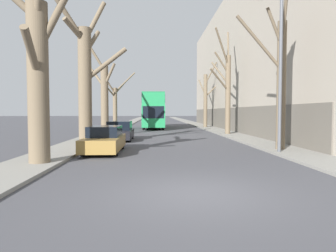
% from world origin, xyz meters
% --- Properties ---
extents(ground_plane, '(300.00, 300.00, 0.00)m').
position_xyz_m(ground_plane, '(0.00, 0.00, 0.00)').
color(ground_plane, '#424247').
extents(sidewalk_left, '(2.26, 120.00, 0.12)m').
position_xyz_m(sidewalk_left, '(-5.82, 50.00, 0.06)').
color(sidewalk_left, gray).
rests_on(sidewalk_left, ground).
extents(sidewalk_right, '(2.26, 120.00, 0.12)m').
position_xyz_m(sidewalk_right, '(5.82, 50.00, 0.06)').
color(sidewalk_right, gray).
rests_on(sidewalk_right, ground).
extents(building_facade_right, '(10.08, 44.07, 15.04)m').
position_xyz_m(building_facade_right, '(11.94, 27.15, 7.51)').
color(building_facade_right, '#9E9384').
rests_on(building_facade_right, ground).
extents(street_tree_left_0, '(3.89, 2.27, 8.03)m').
position_xyz_m(street_tree_left_0, '(-5.50, 4.16, 3.55)').
color(street_tree_left_0, brown).
rests_on(street_tree_left_0, ground).
extents(street_tree_left_1, '(4.19, 3.58, 9.06)m').
position_xyz_m(street_tree_left_1, '(-5.34, 11.57, 4.21)').
color(street_tree_left_1, brown).
rests_on(street_tree_left_1, ground).
extents(street_tree_left_2, '(2.77, 3.02, 8.03)m').
position_xyz_m(street_tree_left_2, '(-5.42, 18.75, 3.39)').
color(street_tree_left_2, brown).
rests_on(street_tree_left_2, ground).
extents(street_tree_left_3, '(3.24, 3.23, 6.64)m').
position_xyz_m(street_tree_left_3, '(-5.42, 26.27, 2.93)').
color(street_tree_left_3, brown).
rests_on(street_tree_left_3, ground).
extents(street_tree_right_0, '(2.81, 1.35, 7.55)m').
position_xyz_m(street_tree_right_0, '(5.44, 7.84, 3.70)').
color(street_tree_right_0, brown).
rests_on(street_tree_right_0, ground).
extents(street_tree_right_1, '(2.43, 3.75, 9.62)m').
position_xyz_m(street_tree_right_1, '(5.37, 18.99, 4.17)').
color(street_tree_right_1, brown).
rests_on(street_tree_right_1, ground).
extents(street_tree_right_2, '(2.81, 3.18, 8.38)m').
position_xyz_m(street_tree_right_2, '(5.60, 31.20, 3.78)').
color(street_tree_right_2, brown).
rests_on(street_tree_right_2, ground).
extents(double_decker_bus, '(2.60, 11.51, 4.29)m').
position_xyz_m(double_decker_bus, '(-1.18, 30.72, 2.43)').
color(double_decker_bus, '#1E7F47').
rests_on(double_decker_bus, ground).
extents(parked_car_0, '(1.73, 4.45, 1.33)m').
position_xyz_m(parked_car_0, '(-3.61, 7.97, 0.64)').
color(parked_car_0, olive).
rests_on(parked_car_0, ground).
extents(parked_car_1, '(1.86, 4.31, 1.39)m').
position_xyz_m(parked_car_1, '(-3.61, 14.54, 0.65)').
color(parked_car_1, black).
rests_on(parked_car_1, ground).
extents(lamp_post, '(1.40, 0.20, 7.65)m').
position_xyz_m(lamp_post, '(4.92, 6.83, 4.28)').
color(lamp_post, '#4C4F54').
rests_on(lamp_post, ground).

